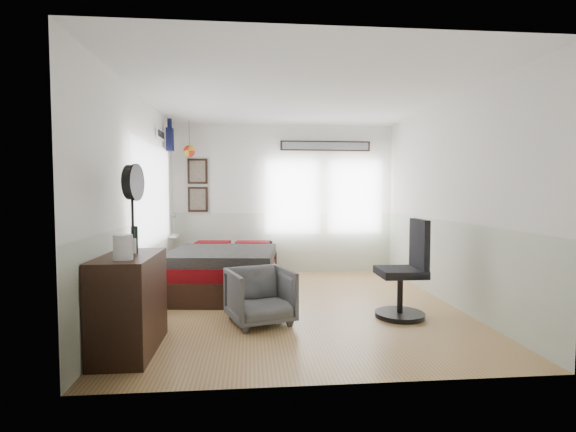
% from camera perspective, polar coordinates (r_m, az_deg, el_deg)
% --- Properties ---
extents(ground_plane, '(4.00, 4.50, 0.01)m').
position_cam_1_polar(ground_plane, '(5.57, 1.43, -12.19)').
color(ground_plane, '#A67846').
extents(room_shell, '(4.02, 4.52, 2.71)m').
position_cam_1_polar(room_shell, '(5.55, 0.43, 4.64)').
color(room_shell, silver).
rests_on(room_shell, ground_plane).
extents(wall_decor, '(3.55, 1.32, 1.44)m').
position_cam_1_polar(wall_decor, '(7.33, -9.04, 8.09)').
color(wall_decor, black).
rests_on(wall_decor, room_shell).
extents(bed, '(1.64, 2.17, 0.65)m').
position_cam_1_polar(bed, '(6.33, -8.66, -7.33)').
color(bed, '#351E13').
rests_on(bed, ground_plane).
extents(dresser, '(0.48, 1.00, 0.90)m').
position_cam_1_polar(dresser, '(4.22, -20.83, -11.09)').
color(dresser, '#351E13').
rests_on(dresser, ground_plane).
extents(armchair, '(0.85, 0.86, 0.62)m').
position_cam_1_polar(armchair, '(4.79, -3.83, -10.86)').
color(armchair, '#505155').
rests_on(armchair, ground_plane).
extents(nightstand, '(0.45, 0.36, 0.45)m').
position_cam_1_polar(nightstand, '(7.42, -3.37, -6.48)').
color(nightstand, '#351E13').
rests_on(nightstand, ground_plane).
extents(task_chair, '(0.58, 0.58, 1.16)m').
position_cam_1_polar(task_chair, '(5.16, 15.79, -8.09)').
color(task_chair, black).
rests_on(task_chair, ground_plane).
extents(kettle, '(0.19, 0.16, 0.22)m').
position_cam_1_polar(kettle, '(3.85, -21.62, -4.00)').
color(kettle, silver).
rests_on(kettle, dresser).
extents(bottle, '(0.06, 0.06, 0.26)m').
position_cam_1_polar(bottle, '(4.25, -20.24, -3.02)').
color(bottle, black).
rests_on(bottle, dresser).
extents(stand_fan, '(0.13, 0.35, 0.85)m').
position_cam_1_polar(stand_fan, '(4.14, -20.41, 4.13)').
color(stand_fan, black).
rests_on(stand_fan, dresser).
extents(black_bag, '(0.31, 0.21, 0.17)m').
position_cam_1_polar(black_bag, '(7.37, -3.38, -4.11)').
color(black_bag, black).
rests_on(black_bag, nightstand).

